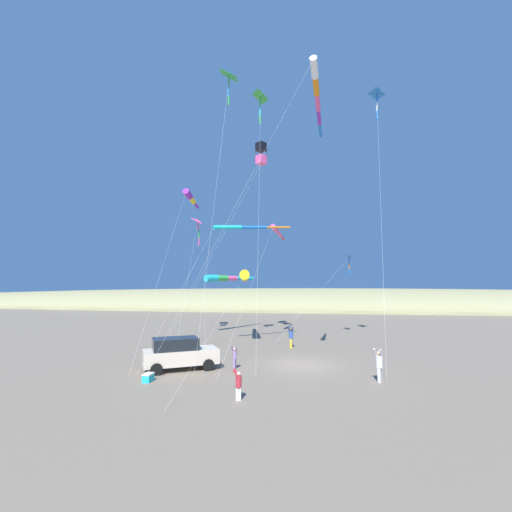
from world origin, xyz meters
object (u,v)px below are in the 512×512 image
at_px(person_adult_flyer, 291,336).
at_px(kite_delta_orange_high_right, 349,257).
at_px(kite_delta_small_distant, 377,94).
at_px(kite_windsock_magenta_far_left, 190,197).
at_px(kite_windsock_rainbow_low_near, 277,231).
at_px(person_bystander_far, 238,383).
at_px(kite_windsock_blue_topmost, 316,91).
at_px(kite_delta_black_fish_shape, 230,76).
at_px(kite_box_checkered_midright, 261,154).
at_px(cooler_box, 148,377).
at_px(kite_delta_long_streamer_left, 198,222).
at_px(kite_windsock_purple_drifting, 245,277).
at_px(person_child_green_jacket, 379,363).
at_px(kite_delta_teal_far_right, 261,97).
at_px(parked_car, 179,353).
at_px(kite_windsock_striped_overhead, 225,278).
at_px(person_child_grey_jacket, 235,356).
at_px(kite_windsock_yellow_midlevel, 242,227).

relative_size(person_adult_flyer, kite_delta_orange_high_right, 0.21).
distance_m(kite_delta_small_distant, kite_windsock_magenta_far_left, 18.91).
height_order(person_adult_flyer, kite_windsock_rainbow_low_near, kite_windsock_rainbow_low_near).
relative_size(person_bystander_far, kite_windsock_blue_topmost, 0.08).
height_order(kite_windsock_blue_topmost, kite_delta_black_fish_shape, kite_delta_black_fish_shape).
bearing_deg(kite_windsock_rainbow_low_near, kite_box_checkered_midright, -69.42).
distance_m(person_bystander_far, kite_delta_orange_high_right, 22.27).
bearing_deg(cooler_box, kite_delta_long_streamer_left, -167.84).
xyz_separation_m(kite_delta_small_distant, kite_windsock_purple_drifting, (-2.65, -11.49, -14.73)).
distance_m(person_child_green_jacket, kite_box_checkered_midright, 23.52).
xyz_separation_m(person_child_green_jacket, kite_delta_teal_far_right, (-8.98, -7.51, 20.48)).
bearing_deg(kite_box_checkered_midright, kite_delta_teal_far_right, 8.92).
distance_m(person_bystander_far, kite_windsock_purple_drifting, 16.20).
relative_size(parked_car, kite_delta_teal_far_right, 0.21).
distance_m(kite_windsock_striped_overhead, kite_windsock_rainbow_low_near, 7.99).
bearing_deg(person_bystander_far, kite_windsock_purple_drifting, -169.35).
xyz_separation_m(kite_delta_orange_high_right, kite_windsock_magenta_far_left, (3.67, -15.54, 5.89)).
distance_m(person_adult_flyer, kite_windsock_magenta_far_left, 16.64).
bearing_deg(kite_windsock_striped_overhead, kite_delta_long_streamer_left, -78.27).
relative_size(person_child_green_jacket, kite_delta_long_streamer_left, 0.12).
height_order(kite_windsock_magenta_far_left, kite_windsock_rainbow_low_near, kite_windsock_magenta_far_left).
bearing_deg(person_bystander_far, kite_delta_black_fish_shape, -162.93).
relative_size(kite_box_checkered_midright, kite_windsock_magenta_far_left, 1.26).
height_order(person_adult_flyer, person_child_grey_jacket, person_adult_flyer).
height_order(person_adult_flyer, kite_delta_orange_high_right, kite_delta_orange_high_right).
distance_m(kite_delta_small_distant, kite_windsock_blue_topmost, 9.82).
xyz_separation_m(person_bystander_far, kite_windsock_yellow_midlevel, (-12.14, -2.47, 9.06)).
height_order(kite_windsock_blue_topmost, kite_windsock_magenta_far_left, kite_windsock_blue_topmost).
xyz_separation_m(kite_delta_black_fish_shape, kite_windsock_purple_drifting, (-5.12, 0.23, -16.01)).
bearing_deg(person_child_grey_jacket, kite_delta_black_fish_shape, -160.53).
height_order(person_child_grey_jacket, kite_delta_black_fish_shape, kite_delta_black_fish_shape).
bearing_deg(parked_car, kite_windsock_striped_overhead, -174.49).
relative_size(cooler_box, kite_windsock_yellow_midlevel, 0.05).
bearing_deg(kite_box_checkered_midright, kite_windsock_magenta_far_left, -79.67).
bearing_deg(kite_windsock_rainbow_low_near, kite_delta_black_fish_shape, -19.73).
bearing_deg(kite_windsock_blue_topmost, kite_windsock_purple_drifting, -147.55).
bearing_deg(person_child_green_jacket, kite_windsock_yellow_midlevel, -132.39).
height_order(kite_delta_small_distant, kite_windsock_purple_drifting, kite_delta_small_distant).
xyz_separation_m(parked_car, kite_box_checkered_midright, (-12.81, 2.98, 17.30)).
height_order(parked_car, kite_delta_orange_high_right, kite_delta_orange_high_right).
relative_size(kite_box_checkered_midright, kite_windsock_yellow_midlevel, 1.63).
xyz_separation_m(person_child_grey_jacket, kite_delta_small_distant, (-7.12, 10.07, 19.72)).
xyz_separation_m(parked_car, cooler_box, (2.71, -0.56, -0.74)).
distance_m(parked_car, kite_delta_long_streamer_left, 19.47).
bearing_deg(kite_windsock_yellow_midlevel, kite_box_checkered_midright, 171.68).
height_order(person_adult_flyer, kite_delta_small_distant, kite_delta_small_distant).
height_order(cooler_box, kite_delta_long_streamer_left, kite_delta_long_streamer_left).
bearing_deg(kite_delta_orange_high_right, kite_windsock_blue_topmost, -12.36).
xyz_separation_m(person_adult_flyer, kite_delta_teal_far_right, (-0.08, -2.41, 20.45)).
relative_size(kite_windsock_blue_topmost, kite_delta_teal_far_right, 0.80).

